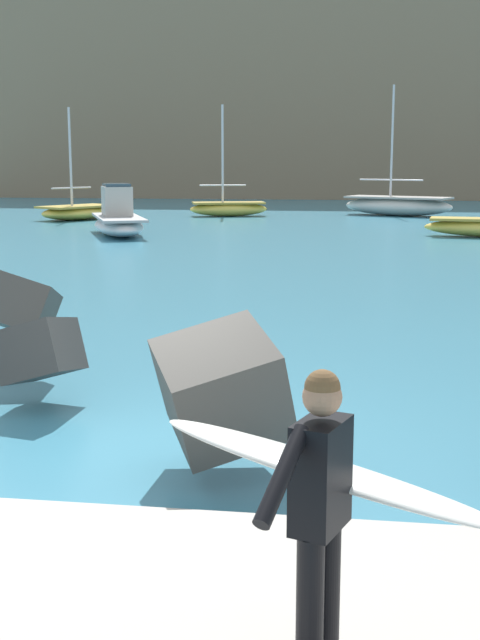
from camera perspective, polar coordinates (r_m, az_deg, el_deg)
The scene contains 7 objects.
ground_plane at distance 9.18m, azimuth -7.33°, elevation -9.01°, with size 400.00×400.00×0.00m, color teal.
breakwater_jetty at distance 9.99m, azimuth 4.15°, elevation -0.43°, with size 27.30×5.60×3.17m.
surfer_with_board at distance 4.78m, azimuth 5.48°, elevation -11.59°, with size 2.09×1.45×1.78m.
boat_near_right at distance 46.31m, azimuth -0.77°, elevation 7.49°, with size 4.43×2.66×5.84m.
boat_mid_left at distance 47.54m, azimuth 10.47°, elevation 7.53°, with size 6.41×4.34×6.91m.
boat_far_centre at distance 35.26m, azimuth -8.11°, elevation 6.64°, with size 3.88×5.88×2.06m.
boat_far_right at distance 44.41m, azimuth -10.80°, elevation 7.11°, with size 4.02×4.66×5.54m.
Camera 1 is at (2.40, -8.31, 3.09)m, focal length 48.05 mm.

